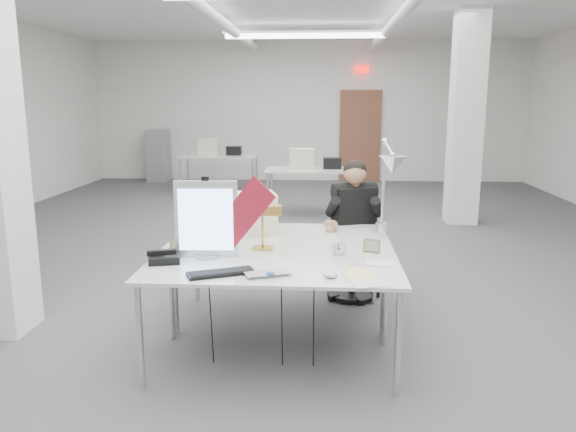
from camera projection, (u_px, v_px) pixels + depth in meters
name	position (u px, v px, depth m)	size (l,w,h in m)	color
room_shell	(296.00, 117.00, 6.31)	(10.04, 14.04, 3.24)	#474749
desk_main	(272.00, 267.00, 3.93)	(1.80, 0.90, 0.03)	silver
desk_second	(282.00, 236.00, 4.81)	(1.80, 0.90, 0.03)	silver
bg_desk_a	(314.00, 170.00, 9.29)	(1.60, 0.80, 0.03)	silver
bg_desk_b	(219.00, 156.00, 11.56)	(1.60, 0.80, 0.03)	silver
filing_cabinet	(158.00, 155.00, 13.11)	(0.45, 0.55, 1.20)	gray
office_chair	(353.00, 248.00, 5.38)	(0.48, 0.48, 0.98)	black
seated_person	(354.00, 207.00, 5.25)	(0.50, 0.63, 0.94)	black
monitor	(206.00, 219.00, 4.08)	(0.46, 0.05, 0.57)	silver
pennant	(243.00, 213.00, 4.02)	(0.53, 0.01, 0.22)	maroon
keyboard	(221.00, 273.00, 3.71)	(0.44, 0.15, 0.02)	black
laptop	(271.00, 276.00, 3.65)	(0.31, 0.20, 0.02)	silver
mouse	(330.00, 275.00, 3.64)	(0.10, 0.06, 0.04)	#BABABF
bankers_lamp	(263.00, 230.00, 4.31)	(0.27, 0.11, 0.30)	gold
desk_phone	(165.00, 259.00, 3.99)	(0.21, 0.19, 0.05)	black
picture_frame_left	(179.00, 245.00, 4.25)	(0.15, 0.01, 0.11)	#A67147
picture_frame_right	(372.00, 246.00, 4.24)	(0.13, 0.01, 0.10)	olive
desk_clock	(338.00, 248.00, 4.17)	(0.11, 0.11, 0.03)	silver
paper_stack_a	(365.00, 280.00, 3.59)	(0.21, 0.30, 0.01)	silver
paper_stack_b	(360.00, 273.00, 3.72)	(0.18, 0.25, 0.01)	#F3E691
paper_stack_c	(381.00, 263.00, 3.96)	(0.21, 0.15, 0.01)	silver
beige_monitor	(254.00, 213.00, 4.85)	(0.37, 0.35, 0.35)	beige
architect_lamp	(387.00, 189.00, 4.41)	(0.24, 0.69, 0.89)	silver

